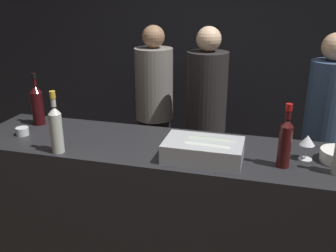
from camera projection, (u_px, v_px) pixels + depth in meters
wall_back_chalkboard at (217, 42)px, 4.06m from camera, size 6.40×0.06×2.80m
bar_counter at (167, 217)px, 2.48m from camera, size 2.52×0.63×1.03m
ice_bin_with_bottles at (204, 150)px, 2.10m from camera, size 0.44×0.27×0.12m
wine_glass at (307, 141)px, 2.08m from camera, size 0.08×0.08×0.15m
candle_votive at (22, 131)px, 2.47m from camera, size 0.08×0.08×0.05m
red_wine_bottle_tall at (285, 140)px, 1.99m from camera, size 0.07×0.07×0.36m
red_wine_bottle_black_foil at (37, 104)px, 2.63m from camera, size 0.08×0.08×0.37m
rose_wine_bottle at (56, 127)px, 2.17m from camera, size 0.07×0.07×0.37m
person_in_hoodie at (154, 102)px, 3.65m from camera, size 0.36×0.36×1.63m
person_blond_tee at (206, 111)px, 3.31m from camera, size 0.35×0.35×1.66m
person_grey_polo at (324, 124)px, 3.00m from camera, size 0.33×0.33×1.64m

